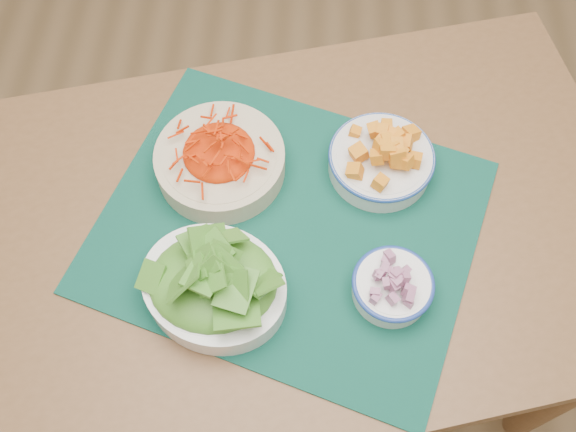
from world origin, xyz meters
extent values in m
plane|color=olive|center=(0.00, 0.00, 0.00)|extent=(4.00, 4.00, 0.00)
cube|color=brown|center=(0.06, 0.06, 0.73)|extent=(1.23, 0.98, 0.04)
cylinder|color=brown|center=(0.60, -0.11, 0.35)|extent=(0.06, 0.06, 0.71)
cylinder|color=brown|center=(-0.48, 0.23, 0.35)|extent=(0.06, 0.06, 0.71)
cylinder|color=brown|center=(0.44, 0.47, 0.35)|extent=(0.06, 0.06, 0.71)
cube|color=#062E25|center=(0.02, 0.04, 0.75)|extent=(0.71, 0.64, 0.00)
cylinder|color=beige|center=(-0.10, 0.15, 0.78)|extent=(0.28, 0.28, 0.05)
ellipsoid|color=#E63705|center=(-0.10, 0.15, 0.82)|extent=(0.19, 0.19, 0.03)
cylinder|color=silver|center=(0.17, 0.16, 0.78)|extent=(0.21, 0.21, 0.04)
torus|color=#204295|center=(0.17, 0.16, 0.79)|extent=(0.18, 0.18, 0.01)
ellipsoid|color=orange|center=(0.17, 0.16, 0.82)|extent=(0.15, 0.15, 0.04)
ellipsoid|color=#2D6E1A|center=(-0.09, -0.08, 0.83)|extent=(0.20, 0.17, 0.06)
cylinder|color=white|center=(0.18, -0.06, 0.77)|extent=(0.13, 0.13, 0.04)
torus|color=#203C96|center=(0.18, -0.06, 0.79)|extent=(0.12, 0.12, 0.01)
ellipsoid|color=maroon|center=(0.18, -0.06, 0.80)|extent=(0.10, 0.10, 0.02)
camera|label=1|loc=(0.04, -0.43, 1.68)|focal=40.00mm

